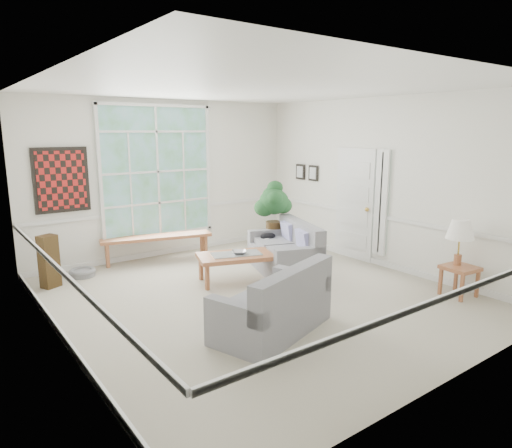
{
  "coord_description": "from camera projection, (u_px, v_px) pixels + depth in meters",
  "views": [
    {
      "loc": [
        -3.85,
        -5.17,
        2.43
      ],
      "look_at": [
        0.1,
        0.2,
        1.05
      ],
      "focal_mm": 32.0,
      "sensor_mm": 36.0,
      "label": 1
    }
  ],
  "objects": [
    {
      "name": "wall_right",
      "position": [
        383.0,
        183.0,
        8.1
      ],
      "size": [
        0.02,
        6.0,
        3.0
      ],
      "primitive_type": "cube",
      "color": "white",
      "rests_on": "ground"
    },
    {
      "name": "cat",
      "position": [
        268.0,
        236.0,
        8.37
      ],
      "size": [
        0.33,
        0.25,
        0.15
      ],
      "primitive_type": "ellipsoid",
      "rotation": [
        0.0,
        0.0,
        -0.1
      ],
      "color": "black",
      "rests_on": "loveseat_right"
    },
    {
      "name": "loveseat_front",
      "position": [
        272.0,
        298.0,
        5.53
      ],
      "size": [
        1.74,
        1.26,
        0.85
      ],
      "primitive_type": "cube",
      "rotation": [
        0.0,
        0.0,
        0.32
      ],
      "color": "gray",
      "rests_on": "floor"
    },
    {
      "name": "table_lamp",
      "position": [
        459.0,
        242.0,
        6.72
      ],
      "size": [
        0.54,
        0.54,
        0.69
      ],
      "primitive_type": null,
      "rotation": [
        0.0,
        0.0,
        -0.47
      ],
      "color": "silver",
      "rests_on": "side_table"
    },
    {
      "name": "houseplant",
      "position": [
        274.0,
        208.0,
        8.56
      ],
      "size": [
        0.84,
        0.84,
        1.04
      ],
      "primitive_type": null,
      "rotation": [
        0.0,
        0.0,
        0.6
      ],
      "color": "#1B4721",
      "rests_on": "end_table"
    },
    {
      "name": "wall_frame_far",
      "position": [
        300.0,
        172.0,
        9.76
      ],
      "size": [
        0.04,
        0.26,
        0.32
      ],
      "primitive_type": "cube",
      "color": "black",
      "rests_on": "wall_right"
    },
    {
      "name": "end_table",
      "position": [
        275.0,
        246.0,
        8.75
      ],
      "size": [
        0.62,
        0.62,
        0.47
      ],
      "primitive_type": "cube",
      "rotation": [
        0.0,
        0.0,
        0.4
      ],
      "color": "#9F5C38",
      "rests_on": "floor"
    },
    {
      "name": "pet_bed",
      "position": [
        82.0,
        273.0,
        7.7
      ],
      "size": [
        0.55,
        0.55,
        0.13
      ],
      "primitive_type": "cylinder",
      "rotation": [
        0.0,
        0.0,
        0.34
      ],
      "color": "slate",
      "rests_on": "floor"
    },
    {
      "name": "ceiling",
      "position": [
        259.0,
        87.0,
        6.2
      ],
      "size": [
        5.5,
        6.0,
        0.02
      ],
      "primitive_type": "cube",
      "color": "white",
      "rests_on": "ground"
    },
    {
      "name": "door_sidelight",
      "position": [
        381.0,
        203.0,
        8.12
      ],
      "size": [
        0.08,
        0.26,
        1.9
      ],
      "primitive_type": "cube",
      "color": "white",
      "rests_on": "wall_right"
    },
    {
      "name": "wall_art",
      "position": [
        61.0,
        180.0,
        7.68
      ],
      "size": [
        0.9,
        0.06,
        1.1
      ],
      "primitive_type": "cube",
      "color": "maroon",
      "rests_on": "wall_back"
    },
    {
      "name": "pewter_bowl",
      "position": [
        239.0,
        252.0,
        7.36
      ],
      "size": [
        0.4,
        0.4,
        0.07
      ],
      "primitive_type": "imported",
      "rotation": [
        0.0,
        0.0,
        -0.51
      ],
      "color": "#9A9A9F",
      "rests_on": "coffee_table"
    },
    {
      "name": "floor",
      "position": [
        259.0,
        296.0,
        6.81
      ],
      "size": [
        5.5,
        6.0,
        0.01
      ],
      "primitive_type": "cube",
      "color": "#A7A08D",
      "rests_on": "ground"
    },
    {
      "name": "floor_speaker",
      "position": [
        49.0,
        261.0,
        7.11
      ],
      "size": [
        0.32,
        0.29,
        0.83
      ],
      "primitive_type": "cube",
      "rotation": [
        0.0,
        0.0,
        0.41
      ],
      "color": "#392711",
      "rests_on": "floor"
    },
    {
      "name": "wall_back",
      "position": [
        167.0,
        179.0,
        8.87
      ],
      "size": [
        5.5,
        0.02,
        3.0
      ],
      "primitive_type": "cube",
      "color": "white",
      "rests_on": "ground"
    },
    {
      "name": "loveseat_right",
      "position": [
        284.0,
        247.0,
        7.88
      ],
      "size": [
        1.31,
        1.79,
        0.87
      ],
      "primitive_type": "cube",
      "rotation": [
        0.0,
        0.0,
        -0.33
      ],
      "color": "gray",
      "rests_on": "floor"
    },
    {
      "name": "window_back",
      "position": [
        158.0,
        172.0,
        8.69
      ],
      "size": [
        2.3,
        0.08,
        2.4
      ],
      "primitive_type": "cube",
      "color": "white",
      "rests_on": "wall_back"
    },
    {
      "name": "window_bench",
      "position": [
        157.0,
        248.0,
        8.6
      ],
      "size": [
        2.08,
        0.89,
        0.48
      ],
      "primitive_type": "cube",
      "rotation": [
        0.0,
        0.0,
        -0.25
      ],
      "color": "#9F5C38",
      "rests_on": "floor"
    },
    {
      "name": "entry_door",
      "position": [
        354.0,
        204.0,
        8.64
      ],
      "size": [
        0.08,
        0.9,
        2.1
      ],
      "primitive_type": "cube",
      "color": "white",
      "rests_on": "floor"
    },
    {
      "name": "wall_left",
      "position": [
        54.0,
        218.0,
        4.9
      ],
      "size": [
        0.02,
        6.0,
        3.0
      ],
      "primitive_type": "cube",
      "color": "white",
      "rests_on": "ground"
    },
    {
      "name": "coffee_table",
      "position": [
        237.0,
        268.0,
        7.41
      ],
      "size": [
        1.38,
        1.04,
        0.46
      ],
      "primitive_type": "cube",
      "rotation": [
        0.0,
        0.0,
        -0.33
      ],
      "color": "#9F5C38",
      "rests_on": "floor"
    },
    {
      "name": "side_table",
      "position": [
        459.0,
        281.0,
        6.76
      ],
      "size": [
        0.49,
        0.49,
        0.46
      ],
      "primitive_type": "cube",
      "rotation": [
        0.0,
        0.0,
        -0.1
      ],
      "color": "#9F5C38",
      "rests_on": "floor"
    },
    {
      "name": "wall_front",
      "position": [
        456.0,
        234.0,
        4.14
      ],
      "size": [
        5.5,
        0.02,
        3.0
      ],
      "primitive_type": "cube",
      "color": "white",
      "rests_on": "ground"
    },
    {
      "name": "wall_frame_near",
      "position": [
        313.0,
        173.0,
        9.45
      ],
      "size": [
        0.04,
        0.26,
        0.32
      ],
      "primitive_type": "cube",
      "color": "black",
      "rests_on": "wall_right"
    }
  ]
}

